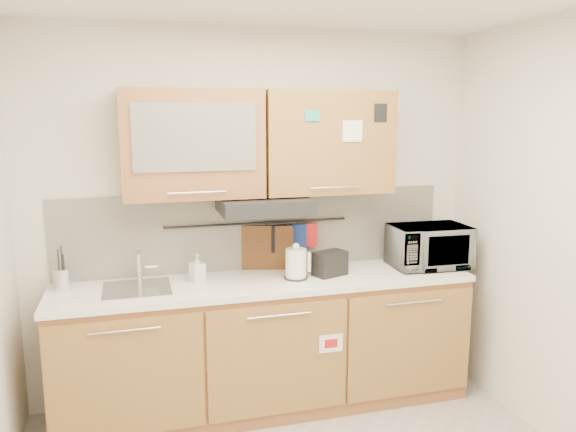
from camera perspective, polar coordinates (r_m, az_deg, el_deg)
wall_back at (r=4.02m, az=-3.22°, el=-0.02°), size 3.20×0.00×3.20m
base_cabinet at (r=4.00m, az=-2.10°, el=-13.52°), size 2.80×0.64×0.88m
countertop at (r=3.82m, az=-2.14°, el=-6.74°), size 2.82×0.62×0.04m
backsplash at (r=4.03m, az=-3.16°, el=-1.45°), size 2.80×0.02×0.56m
upper_cabinets at (r=3.79m, az=-2.79°, el=7.42°), size 1.82×0.37×0.70m
range_hood at (r=3.76m, az=-2.41°, el=1.11°), size 0.60×0.46×0.10m
sink at (r=3.74m, az=-15.07°, el=-7.11°), size 0.42×0.40×0.26m
utensil_rail at (r=3.98m, az=-3.05°, el=-0.72°), size 1.30×0.02×0.02m
utensil_crock at (r=3.85m, az=-21.91°, el=-5.94°), size 0.15×0.15×0.28m
kettle at (r=3.81m, az=0.83°, el=-4.95°), size 0.18×0.16×0.25m
toaster at (r=3.90m, az=4.29°, el=-4.79°), size 0.26×0.20×0.17m
microwave at (r=4.22m, az=14.13°, el=-3.00°), size 0.56×0.39×0.30m
soap_bottle at (r=3.79m, az=-9.20°, el=-5.22°), size 0.11×0.11×0.19m
cutting_board at (r=4.04m, az=-2.07°, el=-4.14°), size 0.36×0.12×0.45m
oven_mitt at (r=4.06m, az=0.97°, el=-2.28°), size 0.13×0.05×0.21m
dark_pouch at (r=4.03m, az=-0.95°, el=-2.29°), size 0.13×0.06×0.19m
pot_holder at (r=4.08m, az=2.03°, el=-1.95°), size 0.14×0.03×0.17m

